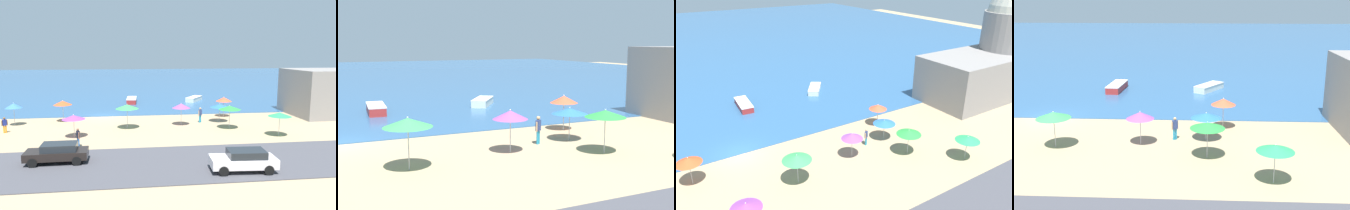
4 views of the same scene
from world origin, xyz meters
The scene contains 19 objects.
ground_plane centered at (0.00, 0.00, 0.00)m, with size 160.00×160.00×0.00m, color tan.
sea centered at (0.00, 55.00, 0.03)m, with size 150.00×110.00×0.05m, color #2D5988.
coastal_road centered at (0.00, -18.00, 0.03)m, with size 80.00×8.00×0.06m, color #46454B.
beach_umbrella_0 centered at (13.24, -4.70, 1.85)m, with size 2.22×2.22×2.10m.
beach_umbrella_1 centered at (8.63, -5.82, 2.12)m, with size 1.97×1.97×2.44m.
beach_umbrella_2 centered at (-9.25, -3.72, 2.18)m, with size 1.75×1.75×2.51m.
beach_umbrella_4 centered at (-2.12, -9.64, 1.91)m, with size 2.13×2.13×2.18m.
beach_umbrella_6 centered at (2.83, -6.73, 2.31)m, with size 2.38×2.38×2.60m.
beach_umbrella_7 centered at (-4.39, -2.36, 2.17)m, with size 2.06×2.06×2.47m.
beach_umbrella_9 centered at (14.58, -1.92, 2.16)m, with size 1.91×1.91×2.48m.
beach_umbrella_11 centered at (13.30, -8.13, 2.21)m, with size 2.27×2.27×2.47m.
beach_umbrella_12 centered at (17.04, -11.62, 2.07)m, with size 2.16×2.16×2.32m.
bather_0 centered at (-1.32, -12.91, 0.91)m, with size 0.35×0.52×1.62m.
bather_1 centered at (-9.14, -7.03, 0.89)m, with size 0.49×0.38×1.59m.
bather_2 centered at (10.99, -4.77, 0.96)m, with size 0.47×0.40×1.71m.
parked_car_0 centered at (-2.21, -16.87, 0.80)m, with size 4.37×1.95×1.39m.
parked_car_2 centered at (10.37, -20.20, 0.82)m, with size 4.45×2.15×1.44m.
skiff_nearshore centered at (3.63, 10.64, 0.43)m, with size 1.71×4.85×0.75m.
skiff_offshore centered at (13.66, 11.02, 0.40)m, with size 3.35×4.21×0.69m.
Camera 1 is at (2.68, -40.18, 7.90)m, focal length 35.00 mm.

